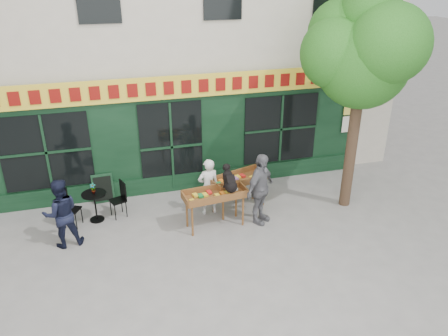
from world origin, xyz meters
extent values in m
plane|color=slate|center=(0.00, 0.00, 0.00)|extent=(80.00, 80.00, 0.00)
cube|color=black|center=(0.00, 2.42, 1.60)|extent=(11.00, 0.16, 3.20)
cube|color=yellow|center=(0.00, 2.30, 3.00)|extent=(11.00, 0.06, 0.60)
cube|color=maroon|center=(0.00, 2.26, 3.00)|extent=(9.60, 0.03, 0.34)
cube|color=black|center=(0.00, 2.32, 0.25)|extent=(11.00, 0.10, 0.50)
cube|color=black|center=(0.00, 2.32, 1.35)|extent=(1.70, 0.05, 2.50)
cube|color=black|center=(-3.20, 2.32, 1.55)|extent=(2.20, 0.05, 2.00)
cube|color=black|center=(3.20, 2.32, 1.55)|extent=(2.20, 0.05, 2.00)
cube|color=silver|center=(5.40, 2.30, 1.50)|extent=(0.42, 0.02, 0.50)
cube|color=#E5D14C|center=(5.40, 2.30, 2.05)|extent=(0.42, 0.02, 0.50)
cube|color=silver|center=(5.40, 2.30, 2.60)|extent=(0.42, 0.02, 0.50)
cylinder|color=#382619|center=(4.30, 0.30, 1.80)|extent=(0.28, 0.28, 3.60)
sphere|color=#195313|center=(4.30, 0.30, 3.80)|extent=(2.20, 2.20, 2.20)
sphere|color=#195313|center=(5.00, 0.60, 4.10)|extent=(1.80, 1.80, 1.80)
sphere|color=#195313|center=(3.70, 0.50, 4.00)|extent=(1.70, 1.70, 1.70)
sphere|color=#195313|center=(4.50, -0.30, 4.30)|extent=(1.80, 1.80, 1.80)
sphere|color=#195313|center=(4.00, 0.90, 4.40)|extent=(1.60, 1.60, 1.60)
sphere|color=#195313|center=(4.40, 0.40, 4.90)|extent=(1.40, 1.40, 1.40)
cylinder|color=brown|center=(0.04, -0.10, 0.40)|extent=(0.05, 0.05, 0.80)
cylinder|color=brown|center=(1.33, 0.03, 0.40)|extent=(0.05, 0.05, 0.80)
cylinder|color=brown|center=(-0.01, 0.34, 0.40)|extent=(0.05, 0.05, 0.80)
cylinder|color=brown|center=(1.29, 0.47, 0.40)|extent=(0.05, 0.05, 0.80)
cube|color=brown|center=(0.66, 0.19, 0.82)|extent=(1.55, 0.73, 0.05)
cube|color=brown|center=(0.69, -0.10, 0.90)|extent=(1.50, 0.19, 0.18)
cube|color=brown|center=(0.63, 0.48, 0.90)|extent=(1.50, 0.19, 0.18)
cube|color=brown|center=(0.66, 0.19, 0.88)|extent=(1.33, 0.53, 0.06)
imported|color=silver|center=(0.66, 0.84, 0.76)|extent=(0.59, 0.42, 1.52)
cylinder|color=brown|center=(0.93, 0.42, 0.40)|extent=(0.05, 0.05, 0.80)
cylinder|color=brown|center=(2.17, 0.83, 0.40)|extent=(0.05, 0.05, 0.80)
cylinder|color=brown|center=(0.79, 0.83, 0.40)|extent=(0.05, 0.05, 0.80)
cylinder|color=brown|center=(2.02, 1.25, 0.40)|extent=(0.05, 0.05, 0.80)
cube|color=brown|center=(1.48, 0.83, 0.82)|extent=(1.61, 1.03, 0.05)
cube|color=brown|center=(1.57, 0.56, 0.90)|extent=(1.43, 0.52, 0.18)
cube|color=brown|center=(1.39, 1.11, 0.90)|extent=(1.43, 0.52, 0.18)
cube|color=brown|center=(1.48, 0.83, 0.88)|extent=(1.36, 0.80, 0.06)
imported|color=#5E5E63|center=(1.78, 0.08, 0.91)|extent=(1.11, 1.02, 1.83)
cylinder|color=black|center=(-2.15, 1.25, 0.02)|extent=(0.36, 0.36, 0.03)
cylinder|color=black|center=(-2.15, 1.25, 0.38)|extent=(0.04, 0.04, 0.72)
cylinder|color=black|center=(-2.15, 1.25, 0.75)|extent=(0.60, 0.60, 0.03)
cube|color=black|center=(-2.70, 1.15, 0.45)|extent=(0.48, 0.48, 0.03)
cube|color=black|center=(-2.85, 1.22, 0.70)|extent=(0.19, 0.34, 0.50)
cylinder|color=black|center=(-2.63, 0.95, 0.22)|extent=(0.02, 0.02, 0.44)
cylinder|color=black|center=(-2.50, 1.22, 0.22)|extent=(0.02, 0.02, 0.44)
cylinder|color=black|center=(-2.90, 1.08, 0.22)|extent=(0.02, 0.02, 0.44)
cylinder|color=black|center=(-2.76, 1.35, 0.22)|extent=(0.02, 0.02, 0.44)
cube|color=black|center=(-1.60, 1.30, 0.45)|extent=(0.46, 0.46, 0.03)
cube|color=black|center=(-1.44, 1.36, 0.70)|extent=(0.15, 0.35, 0.50)
cylinder|color=black|center=(-1.79, 1.39, 0.22)|extent=(0.02, 0.02, 0.44)
cylinder|color=black|center=(-1.69, 1.11, 0.22)|extent=(0.02, 0.02, 0.44)
cylinder|color=black|center=(-1.50, 1.49, 0.22)|extent=(0.02, 0.02, 0.44)
cylinder|color=black|center=(-1.41, 1.21, 0.22)|extent=(0.02, 0.02, 0.44)
imported|color=gray|center=(-2.15, 1.25, 0.90)|extent=(0.16, 0.12, 0.28)
imported|color=black|center=(-2.85, 0.35, 0.83)|extent=(0.89, 0.74, 1.65)
cube|color=black|center=(-1.94, 2.20, 0.40)|extent=(0.57, 0.22, 0.79)
cube|color=black|center=(-1.94, 2.18, 0.40)|extent=(0.47, 0.19, 0.65)
camera|label=1|loc=(-1.62, -8.73, 5.86)|focal=35.00mm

